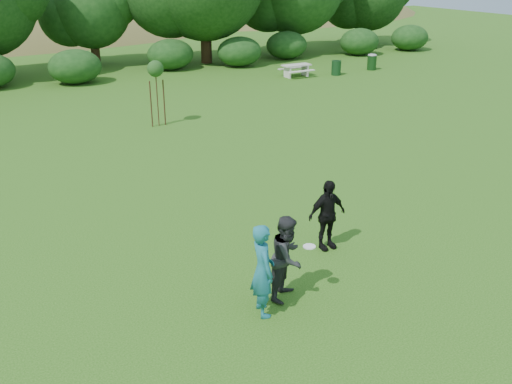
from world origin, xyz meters
TOP-DOWN VIEW (x-y plane):
  - ground at (0.00, 0.00)m, footprint 120.00×120.00m
  - player_teal at (-1.81, -0.50)m, footprint 0.61×0.81m
  - player_grey at (-1.02, -0.21)m, footprint 1.17×1.13m
  - player_black at (1.03, 1.21)m, footprint 1.08×0.45m
  - trash_can_near at (15.22, 19.84)m, footprint 0.60×0.60m
  - frisbee at (-0.65, -0.46)m, footprint 0.27×0.27m
  - sapling at (1.34, 14.16)m, footprint 0.70×0.70m
  - picnic_table at (12.71, 20.59)m, footprint 1.80×1.48m
  - trash_can_lidded at (18.36, 20.17)m, footprint 0.60×0.60m
  - hillside at (-0.56, 68.45)m, footprint 150.00×72.00m

SIDE VIEW (x-z plane):
  - hillside at x=-0.56m, z-range -37.97..14.03m
  - ground at x=0.00m, z-range 0.00..0.00m
  - trash_can_near at x=15.22m, z-range 0.00..0.90m
  - picnic_table at x=12.71m, z-range 0.14..0.90m
  - trash_can_lidded at x=18.36m, z-range 0.02..1.07m
  - player_black at x=1.03m, z-range 0.00..1.83m
  - player_grey at x=-1.02m, z-range 0.00..1.90m
  - player_teal at x=-1.81m, z-range 0.00..2.02m
  - frisbee at x=-0.65m, z-range 1.21..1.24m
  - sapling at x=1.34m, z-range 0.99..3.84m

